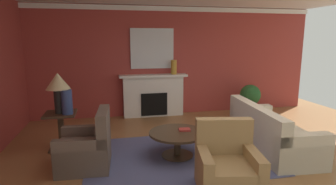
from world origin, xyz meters
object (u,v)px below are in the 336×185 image
object	(u,v)px
mantel_mirror	(152,49)
vase_mantel_right	(174,67)
armchair_near_window	(87,149)
side_table	(61,128)
potted_plant	(250,97)
fireplace	(153,96)
armchair_facing_fireplace	(227,170)
sofa	(270,134)
table_lamp	(58,85)
coffee_table	(177,138)
vase_on_side_table	(67,102)

from	to	relation	value
mantel_mirror	vase_mantel_right	distance (m)	0.75
armchair_near_window	side_table	distance (m)	1.07
potted_plant	armchair_near_window	bearing A→B (deg)	-149.97
fireplace	side_table	size ratio (longest dim) A/B	2.57
fireplace	potted_plant	distance (m)	2.66
mantel_mirror	armchair_facing_fireplace	bearing A→B (deg)	-84.90
sofa	table_lamp	distance (m)	4.04
mantel_mirror	coffee_table	size ratio (longest dim) A/B	1.15
fireplace	coffee_table	bearing A→B (deg)	-90.32
armchair_near_window	vase_on_side_table	size ratio (longest dim) A/B	2.09
coffee_table	side_table	xyz separation A→B (m)	(-2.05, 0.82, 0.06)
fireplace	armchair_facing_fireplace	world-z (taller)	fireplace
vase_on_side_table	fireplace	bearing A→B (deg)	46.45
armchair_near_window	potted_plant	world-z (taller)	armchair_near_window
fireplace	coffee_table	world-z (taller)	fireplace
mantel_mirror	armchair_near_window	size ratio (longest dim) A/B	1.21
armchair_facing_fireplace	coffee_table	distance (m)	1.32
coffee_table	vase_on_side_table	world-z (taller)	vase_on_side_table
fireplace	potted_plant	size ratio (longest dim) A/B	2.16
coffee_table	side_table	size ratio (longest dim) A/B	1.43
sofa	vase_mantel_right	size ratio (longest dim) A/B	5.71
armchair_near_window	coffee_table	bearing A→B (deg)	4.11
armchair_near_window	vase_mantel_right	size ratio (longest dim) A/B	2.51
armchair_facing_fireplace	vase_on_side_table	bearing A→B (deg)	139.45
armchair_near_window	armchair_facing_fireplace	world-z (taller)	same
sofa	vase_on_side_table	size ratio (longest dim) A/B	4.76
sofa	armchair_facing_fireplace	world-z (taller)	armchair_facing_fireplace
mantel_mirror	armchair_facing_fireplace	xyz separation A→B (m)	(0.37, -4.10, -1.50)
sofa	coffee_table	world-z (taller)	sofa
vase_mantel_right	potted_plant	xyz separation A→B (m)	(2.07, -0.37, -0.83)
sofa	side_table	bearing A→B (deg)	167.46
armchair_near_window	fireplace	bearing A→B (deg)	61.30
armchair_near_window	table_lamp	distance (m)	1.40
fireplace	vase_on_side_table	size ratio (longest dim) A/B	3.97
mantel_mirror	sofa	xyz separation A→B (m)	(1.77, -2.87, -1.51)
fireplace	side_table	distance (m)	2.81
armchair_facing_fireplace	side_table	distance (m)	3.20
armchair_near_window	vase_mantel_right	bearing A→B (deg)	52.93
coffee_table	vase_mantel_right	size ratio (longest dim) A/B	2.64
fireplace	side_table	bearing A→B (deg)	-137.46
fireplace	side_table	world-z (taller)	fireplace
vase_on_side_table	table_lamp	bearing A→B (deg)	141.34
potted_plant	vase_mantel_right	bearing A→B (deg)	169.99
armchair_facing_fireplace	side_table	bearing A→B (deg)	139.56
armchair_facing_fireplace	vase_mantel_right	size ratio (longest dim) A/B	2.51
mantel_mirror	vase_mantel_right	bearing A→B (deg)	-17.18
sofa	vase_on_side_table	distance (m)	3.81
vase_mantel_right	coffee_table	bearing A→B (deg)	-101.97
table_lamp	potted_plant	size ratio (longest dim) A/B	0.90
potted_plant	side_table	bearing A→B (deg)	-162.45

